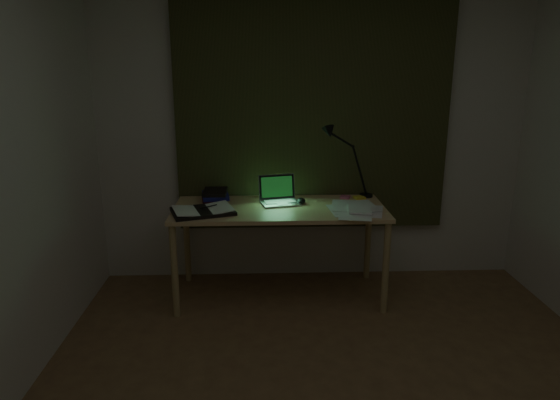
# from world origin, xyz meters

# --- Properties ---
(wall_back) EXTENTS (3.50, 0.00, 2.50)m
(wall_back) POSITION_xyz_m (0.00, 2.00, 1.25)
(wall_back) COLOR silver
(wall_back) RESTS_ON ground
(curtain) EXTENTS (2.20, 0.06, 2.00)m
(curtain) POSITION_xyz_m (0.00, 1.96, 1.45)
(curtain) COLOR #2F351A
(curtain) RESTS_ON wall_back
(desk) EXTENTS (1.60, 0.70, 0.73)m
(desk) POSITION_xyz_m (-0.28, 1.57, 0.37)
(desk) COLOR tan
(desk) RESTS_ON floor
(laptop) EXTENTS (0.36, 0.38, 0.21)m
(laptop) POSITION_xyz_m (-0.27, 1.66, 0.84)
(laptop) COLOR #A6A6AB
(laptop) RESTS_ON desk
(open_textbook) EXTENTS (0.51, 0.43, 0.04)m
(open_textbook) POSITION_xyz_m (-0.85, 1.44, 0.75)
(open_textbook) COLOR white
(open_textbook) RESTS_ON desk
(book_stack) EXTENTS (0.23, 0.26, 0.10)m
(book_stack) POSITION_xyz_m (-0.79, 1.76, 0.78)
(book_stack) COLOR white
(book_stack) RESTS_ON desk
(loose_papers) EXTENTS (0.48, 0.50, 0.02)m
(loose_papers) POSITION_xyz_m (0.25, 1.45, 0.74)
(loose_papers) COLOR silver
(loose_papers) RESTS_ON desk
(mouse) EXTENTS (0.07, 0.11, 0.04)m
(mouse) POSITION_xyz_m (-0.11, 1.67, 0.75)
(mouse) COLOR black
(mouse) RESTS_ON desk
(sticky_yellow) EXTENTS (0.10, 0.10, 0.02)m
(sticky_yellow) POSITION_xyz_m (0.37, 1.79, 0.74)
(sticky_yellow) COLOR yellow
(sticky_yellow) RESTS_ON desk
(sticky_pink) EXTENTS (0.10, 0.10, 0.02)m
(sticky_pink) POSITION_xyz_m (0.26, 1.81, 0.74)
(sticky_pink) COLOR #CF507B
(sticky_pink) RESTS_ON desk
(desk_lamp) EXTENTS (0.41, 0.34, 0.57)m
(desk_lamp) POSITION_xyz_m (0.44, 1.85, 1.02)
(desk_lamp) COLOR black
(desk_lamp) RESTS_ON desk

